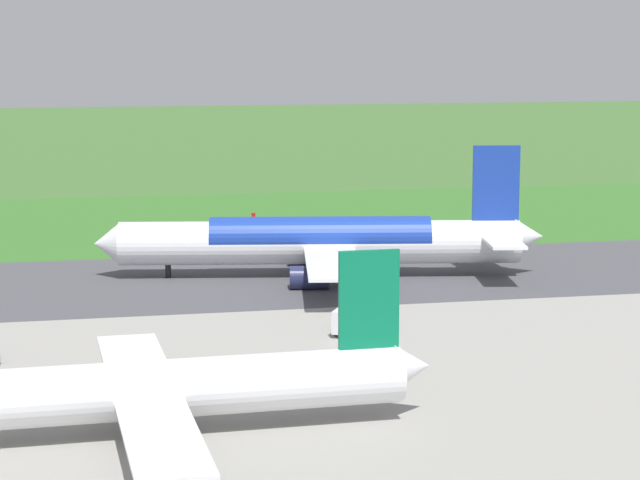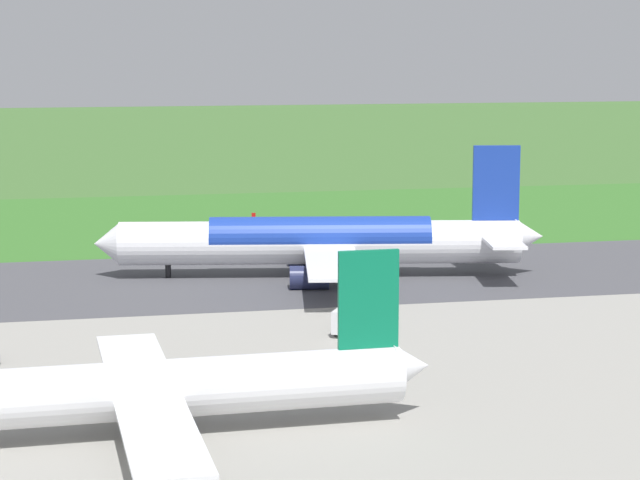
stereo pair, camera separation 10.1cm
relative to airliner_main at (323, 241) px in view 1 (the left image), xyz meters
The scene contains 9 objects.
ground_plane 4.37m from the airliner_main, ahead, with size 800.00×800.00×0.00m, color #3D662D.
runway_asphalt 4.34m from the airliner_main, ahead, with size 600.00×34.97×0.06m, color #47474C.
apron_concrete 56.49m from the airliner_main, 89.57° to the left, with size 440.00×110.00×0.05m, color gray.
grass_verge_foreground 43.61m from the airliner_main, 89.44° to the right, with size 600.00×80.00×0.04m, color #346B27.
airliner_main is the anchor object (origin of this frame).
airliner_parked_mid 62.27m from the airliner_main, 65.61° to the left, with size 44.25×36.14×12.93m.
service_truck_baggage 29.62m from the airliner_main, 82.94° to the left, with size 4.79×6.16×2.65m.
no_stopping_sign 38.93m from the airliner_main, 86.50° to the right, with size 0.60×0.10×2.59m.
traffic_cone_orange 44.64m from the airliner_main, 81.08° to the right, with size 0.40×0.40×0.55m, color orange.
Camera 1 is at (30.34, 142.52, 28.06)m, focal length 69.12 mm.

